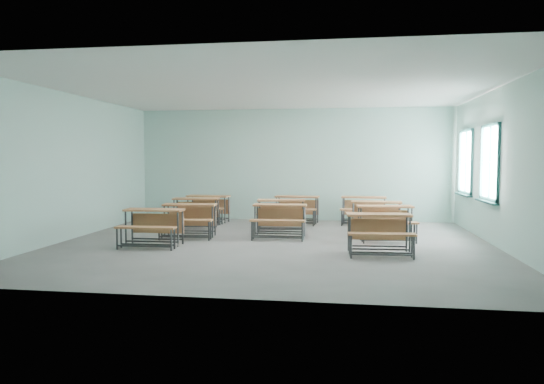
{
  "coord_description": "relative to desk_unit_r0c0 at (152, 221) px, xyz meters",
  "views": [
    {
      "loc": [
        1.42,
        -9.91,
        1.79
      ],
      "look_at": [
        -0.2,
        1.2,
        1.0
      ],
      "focal_mm": 32.0,
      "sensor_mm": 36.0,
      "label": 1
    }
  ],
  "objects": [
    {
      "name": "desk_unit_r3c1",
      "position": [
        2.57,
        3.83,
        0.0
      ],
      "size": [
        1.27,
        0.92,
        0.75
      ],
      "rotation": [
        0.0,
        0.0,
        -0.1
      ],
      "color": "#A06239",
      "rests_on": "ground"
    },
    {
      "name": "desk_unit_r2c2",
      "position": [
        4.62,
        2.47,
        0.0
      ],
      "size": [
        1.24,
        0.87,
        0.75
      ],
      "rotation": [
        0.0,
        0.0,
        -0.06
      ],
      "color": "#A06239",
      "rests_on": "ground"
    },
    {
      "name": "desk_unit_r1c0",
      "position": [
        0.38,
        1.18,
        0.0
      ],
      "size": [
        1.25,
        0.89,
        0.75
      ],
      "rotation": [
        0.0,
        0.0,
        0.08
      ],
      "color": "#A06239",
      "rests_on": "ground"
    },
    {
      "name": "desk_unit_r1c1",
      "position": [
        2.42,
        1.39,
        0.0
      ],
      "size": [
        1.2,
        0.81,
        0.75
      ],
      "rotation": [
        0.0,
        0.0,
        0.01
      ],
      "color": "#A06239",
      "rests_on": "ground"
    },
    {
      "name": "desk_unit_r0c0",
      "position": [
        0.0,
        0.0,
        0.0
      ],
      "size": [
        1.21,
        0.83,
        0.75
      ],
      "rotation": [
        0.0,
        0.0,
        0.02
      ],
      "color": "#A06239",
      "rests_on": "ground"
    },
    {
      "name": "desk_unit_r2c0",
      "position": [
        0.04,
        2.77,
        0.0
      ],
      "size": [
        1.26,
        0.89,
        0.75
      ],
      "rotation": [
        0.0,
        0.0,
        0.08
      ],
      "color": "#A06239",
      "rests_on": "ground"
    },
    {
      "name": "desk_unit_r0c2",
      "position": [
        4.5,
        -0.19,
        0.0
      ],
      "size": [
        1.24,
        0.86,
        0.75
      ],
      "rotation": [
        0.0,
        0.0,
        0.05
      ],
      "color": "#A06239",
      "rests_on": "ground"
    },
    {
      "name": "desk_unit_r1c2",
      "position": [
        4.76,
        1.41,
        0.0
      ],
      "size": [
        1.28,
        0.94,
        0.75
      ],
      "rotation": [
        0.0,
        0.0,
        0.12
      ],
      "color": "#A06239",
      "rests_on": "ground"
    },
    {
      "name": "desk_unit_r3c2",
      "position": [
        4.39,
        3.89,
        0.0
      ],
      "size": [
        1.26,
        0.9,
        0.75
      ],
      "rotation": [
        0.0,
        0.0,
        -0.08
      ],
      "color": "#A06239",
      "rests_on": "ground"
    },
    {
      "name": "desk_unit_r2c1",
      "position": [
        2.3,
        2.64,
        0.0
      ],
      "size": [
        1.28,
        0.94,
        0.75
      ],
      "rotation": [
        0.0,
        0.0,
        0.12
      ],
      "color": "#A06239",
      "rests_on": "ground"
    },
    {
      "name": "desk_unit_r3c0",
      "position": [
        0.09,
        3.68,
        0.0
      ],
      "size": [
        1.27,
        0.92,
        0.75
      ],
      "rotation": [
        0.0,
        0.0,
        -0.11
      ],
      "color": "#A06239",
      "rests_on": "ground"
    },
    {
      "name": "room",
      "position": [
        2.48,
        0.63,
        1.1
      ],
      "size": [
        9.04,
        8.04,
        3.24
      ],
      "color": "gray",
      "rests_on": "ground"
    }
  ]
}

